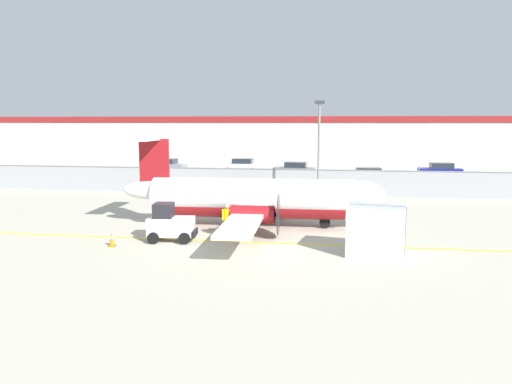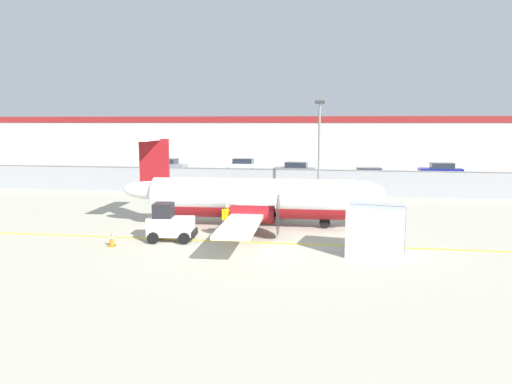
% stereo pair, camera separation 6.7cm
% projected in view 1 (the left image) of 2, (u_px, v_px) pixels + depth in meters
% --- Properties ---
extents(ground_plane, '(140.00, 140.00, 0.01)m').
position_uv_depth(ground_plane, '(253.00, 242.00, 24.13)').
color(ground_plane, '#B2AD99').
extents(perimeter_fence, '(98.00, 0.10, 2.10)m').
position_uv_depth(perimeter_fence, '(285.00, 181.00, 39.63)').
color(perimeter_fence, gray).
rests_on(perimeter_fence, ground).
extents(parking_lot_strip, '(98.00, 17.00, 0.12)m').
position_uv_depth(parking_lot_strip, '(295.00, 178.00, 51.04)').
color(parking_lot_strip, '#38383A').
rests_on(parking_lot_strip, ground).
extents(background_building, '(91.00, 8.10, 6.50)m').
position_uv_depth(background_building, '(306.00, 140.00, 68.69)').
color(background_building, '#BCB7B2').
rests_on(background_building, ground).
extents(commuter_airplane, '(14.71, 16.04, 4.92)m').
position_uv_depth(commuter_airplane, '(258.00, 198.00, 27.57)').
color(commuter_airplane, white).
rests_on(commuter_airplane, ground).
extents(baggage_tug, '(2.44, 1.60, 1.88)m').
position_uv_depth(baggage_tug, '(170.00, 224.00, 24.26)').
color(baggage_tug, silver).
rests_on(baggage_tug, ground).
extents(ground_crew_worker, '(0.52, 0.47, 1.70)m').
position_uv_depth(ground_crew_worker, '(227.00, 219.00, 25.05)').
color(ground_crew_worker, '#191E4C').
rests_on(ground_crew_worker, ground).
extents(cargo_container, '(2.70, 2.38, 2.20)m').
position_uv_depth(cargo_container, '(377.00, 230.00, 21.74)').
color(cargo_container, '#B7BCC1').
rests_on(cargo_container, ground).
extents(traffic_cone_near_left, '(0.36, 0.36, 0.64)m').
position_uv_depth(traffic_cone_near_left, '(233.00, 211.00, 30.89)').
color(traffic_cone_near_left, orange).
rests_on(traffic_cone_near_left, ground).
extents(traffic_cone_near_right, '(0.36, 0.36, 0.64)m').
position_uv_depth(traffic_cone_near_right, '(112.00, 240.00, 23.34)').
color(traffic_cone_near_right, orange).
rests_on(traffic_cone_near_right, ground).
extents(parked_car_0, '(4.35, 2.34, 1.58)m').
position_uv_depth(parked_car_0, '(167.00, 166.00, 56.15)').
color(parked_car_0, gray).
rests_on(parked_car_0, parking_lot_strip).
extents(parked_car_1, '(4.24, 2.09, 1.58)m').
position_uv_depth(parked_car_1, '(242.00, 165.00, 56.35)').
color(parked_car_1, silver).
rests_on(parked_car_1, parking_lot_strip).
extents(parked_car_2, '(4.34, 2.30, 1.58)m').
position_uv_depth(parked_car_2, '(295.00, 170.00, 51.42)').
color(parked_car_2, slate).
rests_on(parked_car_2, parking_lot_strip).
extents(parked_car_3, '(4.25, 2.10, 1.58)m').
position_uv_depth(parked_car_3, '(369.00, 176.00, 45.10)').
color(parked_car_3, '#B28C19').
rests_on(parked_car_3, parking_lot_strip).
extents(parked_car_4, '(4.21, 2.02, 1.58)m').
position_uv_depth(parked_car_4, '(440.00, 171.00, 50.53)').
color(parked_car_4, navy).
rests_on(parked_car_4, parking_lot_strip).
extents(apron_light_pole, '(0.70, 0.30, 7.27)m').
position_uv_depth(apron_light_pole, '(319.00, 143.00, 35.38)').
color(apron_light_pole, slate).
rests_on(apron_light_pole, ground).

